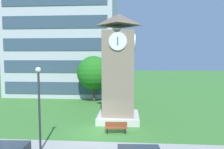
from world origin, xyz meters
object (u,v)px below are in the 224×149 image
tree_near_tower (94,73)px  street_lamp (39,99)px  clock_tower (119,74)px  park_bench (116,127)px

tree_near_tower → street_lamp: bearing=-94.1°
clock_tower → street_lamp: 8.72m
street_lamp → clock_tower: bearing=55.7°
park_bench → tree_near_tower: (-3.72, 11.99, 3.53)m
clock_tower → tree_near_tower: (-3.75, 8.46, -0.59)m
street_lamp → tree_near_tower: bearing=85.9°
clock_tower → tree_near_tower: 9.27m
clock_tower → street_lamp: clock_tower is taller
park_bench → tree_near_tower: bearing=107.2°
park_bench → street_lamp: street_lamp is taller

